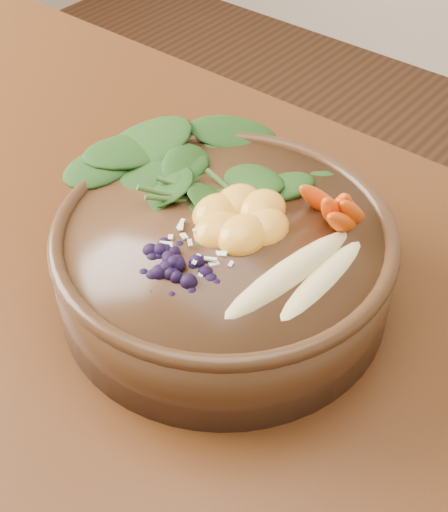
{
  "coord_description": "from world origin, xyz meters",
  "views": [
    {
      "loc": [
        0.28,
        -0.24,
        1.24
      ],
      "look_at": [
        -0.02,
        0.12,
        0.8
      ],
      "focal_mm": 50.0,
      "sensor_mm": 36.0,
      "label": 1
    }
  ],
  "objects_px": {
    "carrot_cluster": "(336,176)",
    "stoneware_bowl": "(224,264)",
    "dining_table": "(156,447)",
    "blueberry_pile": "(173,249)",
    "kale_heap": "(233,156)",
    "banana_halves": "(307,263)",
    "mandarin_cluster": "(241,206)"
  },
  "relations": [
    {
      "from": "carrot_cluster",
      "to": "banana_halves",
      "type": "relative_size",
      "value": 0.5
    },
    {
      "from": "stoneware_bowl",
      "to": "banana_halves",
      "type": "relative_size",
      "value": 1.8
    },
    {
      "from": "dining_table",
      "to": "banana_halves",
      "type": "distance_m",
      "value": 0.24
    },
    {
      "from": "banana_halves",
      "to": "carrot_cluster",
      "type": "bearing_deg",
      "value": 113.06
    },
    {
      "from": "dining_table",
      "to": "banana_halves",
      "type": "height_order",
      "value": "banana_halves"
    },
    {
      "from": "stoneware_bowl",
      "to": "blueberry_pile",
      "type": "height_order",
      "value": "blueberry_pile"
    },
    {
      "from": "carrot_cluster",
      "to": "kale_heap",
      "type": "bearing_deg",
      "value": -169.49
    },
    {
      "from": "stoneware_bowl",
      "to": "kale_heap",
      "type": "bearing_deg",
      "value": 122.55
    },
    {
      "from": "mandarin_cluster",
      "to": "dining_table",
      "type": "bearing_deg",
      "value": -84.07
    },
    {
      "from": "banana_halves",
      "to": "mandarin_cluster",
      "type": "height_order",
      "value": "mandarin_cluster"
    },
    {
      "from": "dining_table",
      "to": "kale_heap",
      "type": "xyz_separation_m",
      "value": [
        -0.06,
        0.19,
        0.2
      ]
    },
    {
      "from": "banana_halves",
      "to": "mandarin_cluster",
      "type": "distance_m",
      "value": 0.09
    },
    {
      "from": "stoneware_bowl",
      "to": "blueberry_pile",
      "type": "xyz_separation_m",
      "value": [
        -0.0,
        -0.06,
        0.06
      ]
    },
    {
      "from": "stoneware_bowl",
      "to": "blueberry_pile",
      "type": "bearing_deg",
      "value": -91.45
    },
    {
      "from": "stoneware_bowl",
      "to": "carrot_cluster",
      "type": "relative_size",
      "value": 3.62
    },
    {
      "from": "banana_halves",
      "to": "blueberry_pile",
      "type": "height_order",
      "value": "blueberry_pile"
    },
    {
      "from": "banana_halves",
      "to": "blueberry_pile",
      "type": "xyz_separation_m",
      "value": [
        -0.09,
        -0.06,
        0.01
      ]
    },
    {
      "from": "carrot_cluster",
      "to": "stoneware_bowl",
      "type": "bearing_deg",
      "value": -123.69
    },
    {
      "from": "banana_halves",
      "to": "dining_table",
      "type": "bearing_deg",
      "value": -115.66
    },
    {
      "from": "carrot_cluster",
      "to": "mandarin_cluster",
      "type": "height_order",
      "value": "carrot_cluster"
    },
    {
      "from": "banana_halves",
      "to": "mandarin_cluster",
      "type": "xyz_separation_m",
      "value": [
        -0.08,
        0.02,
        0.0
      ]
    },
    {
      "from": "blueberry_pile",
      "to": "stoneware_bowl",
      "type": "bearing_deg",
      "value": 88.55
    },
    {
      "from": "mandarin_cluster",
      "to": "carrot_cluster",
      "type": "bearing_deg",
      "value": 45.88
    },
    {
      "from": "dining_table",
      "to": "blueberry_pile",
      "type": "xyz_separation_m",
      "value": [
        -0.02,
        0.06,
        0.2
      ]
    },
    {
      "from": "dining_table",
      "to": "blueberry_pile",
      "type": "distance_m",
      "value": 0.21
    },
    {
      "from": "dining_table",
      "to": "kale_heap",
      "type": "bearing_deg",
      "value": 107.75
    },
    {
      "from": "mandarin_cluster",
      "to": "blueberry_pile",
      "type": "height_order",
      "value": "blueberry_pile"
    },
    {
      "from": "kale_heap",
      "to": "mandarin_cluster",
      "type": "height_order",
      "value": "kale_heap"
    },
    {
      "from": "stoneware_bowl",
      "to": "banana_halves",
      "type": "xyz_separation_m",
      "value": [
        0.09,
        -0.0,
        0.06
      ]
    },
    {
      "from": "stoneware_bowl",
      "to": "carrot_cluster",
      "type": "distance_m",
      "value": 0.13
    },
    {
      "from": "mandarin_cluster",
      "to": "blueberry_pile",
      "type": "xyz_separation_m",
      "value": [
        -0.01,
        -0.08,
        0.0
      ]
    },
    {
      "from": "stoneware_bowl",
      "to": "mandarin_cluster",
      "type": "distance_m",
      "value": 0.06
    }
  ]
}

